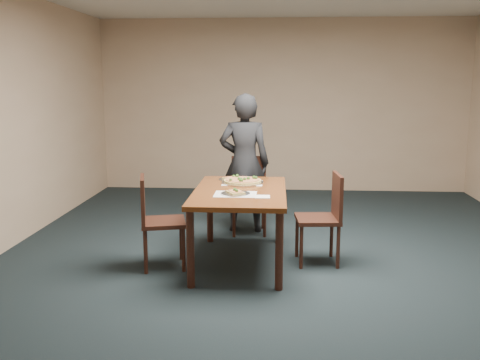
# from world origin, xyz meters

# --- Properties ---
(ground) EXTENTS (8.00, 8.00, 0.00)m
(ground) POSITION_xyz_m (0.00, 0.00, 0.00)
(ground) COLOR black
(ground) RESTS_ON ground
(room_shell) EXTENTS (8.00, 8.00, 8.00)m
(room_shell) POSITION_xyz_m (0.00, 0.00, 1.74)
(room_shell) COLOR tan
(room_shell) RESTS_ON ground
(dining_table) EXTENTS (0.90, 1.50, 0.75)m
(dining_table) POSITION_xyz_m (-0.45, 0.30, 0.66)
(dining_table) COLOR #572A11
(dining_table) RESTS_ON ground
(chair_far) EXTENTS (0.45, 0.45, 0.91)m
(chair_far) POSITION_xyz_m (-0.42, 1.45, 0.52)
(chair_far) COLOR black
(chair_far) RESTS_ON ground
(chair_left) EXTENTS (0.51, 0.51, 0.91)m
(chair_left) POSITION_xyz_m (-1.26, 0.11, 0.52)
(chair_left) COLOR black
(chair_left) RESTS_ON ground
(chair_right) EXTENTS (0.45, 0.45, 0.91)m
(chair_right) POSITION_xyz_m (0.40, 0.36, 0.52)
(chair_right) COLOR black
(chair_right) RESTS_ON ground
(diner) EXTENTS (0.61, 0.40, 1.67)m
(diner) POSITION_xyz_m (-0.48, 1.48, 0.83)
(diner) COLOR black
(diner) RESTS_ON ground
(placemat_main) EXTENTS (0.42, 0.32, 0.00)m
(placemat_main) POSITION_xyz_m (-0.45, 0.65, 0.75)
(placemat_main) COLOR white
(placemat_main) RESTS_ON dining_table
(placemat_near) EXTENTS (0.40, 0.30, 0.00)m
(placemat_near) POSITION_xyz_m (-0.48, 0.09, 0.75)
(placemat_near) COLOR white
(placemat_near) RESTS_ON dining_table
(pizza_pan) EXTENTS (0.44, 0.44, 0.07)m
(pizza_pan) POSITION_xyz_m (-0.45, 0.65, 0.77)
(pizza_pan) COLOR silver
(pizza_pan) RESTS_ON dining_table
(slice_plate_near) EXTENTS (0.28, 0.28, 0.06)m
(slice_plate_near) POSITION_xyz_m (-0.48, 0.09, 0.76)
(slice_plate_near) COLOR silver
(slice_plate_near) RESTS_ON dining_table
(slice_plate_far) EXTENTS (0.28, 0.28, 0.05)m
(slice_plate_far) POSITION_xyz_m (-0.58, 0.83, 0.76)
(slice_plate_far) COLOR silver
(slice_plate_far) RESTS_ON dining_table
(napkin) EXTENTS (0.14, 0.14, 0.01)m
(napkin) POSITION_xyz_m (-0.22, -0.02, 0.75)
(napkin) COLOR white
(napkin) RESTS_ON dining_table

